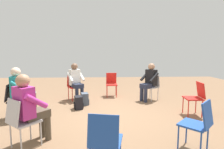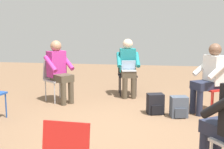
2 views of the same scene
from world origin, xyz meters
TOP-DOWN VIEW (x-y plane):
  - ground_plane at (0.00, 0.00)m, footprint 14.00×14.00m
  - chair_southwest at (-1.50, -1.55)m, footprint 0.58×0.58m
  - chair_northwest at (-1.16, 1.57)m, footprint 0.56×0.58m
  - chair_west at (-2.30, -0.15)m, footprint 0.51×0.47m
  - person_with_laptop at (-2.14, -0.12)m, footprint 0.58×0.56m
  - person_in_white at (-1.07, 1.43)m, footprint 0.63×0.63m
  - person_in_magenta at (-1.40, -1.42)m, footprint 0.63×0.63m
  - backpack_near_laptop_user at (-0.73, 0.90)m, footprint 0.29×0.32m
  - backpack_by_empty_chair at (-0.86, 0.50)m, footprint 0.30×0.33m

SIDE VIEW (x-z plane):
  - ground_plane at x=0.00m, z-range 0.00..0.00m
  - backpack_near_laptop_user at x=-0.73m, z-range -0.02..0.34m
  - backpack_by_empty_chair at x=-0.86m, z-range -0.02..0.34m
  - chair_southwest at x=-1.50m, z-range 0.07..0.92m
  - chair_northwest at x=-1.16m, z-range 0.07..0.92m
  - chair_west at x=-2.30m, z-range 0.07..0.92m
  - person_with_laptop at x=-2.14m, z-range 0.07..1.31m
  - person_in_white at x=-1.07m, z-range 0.07..1.31m
  - person_in_magenta at x=-1.40m, z-range 0.07..1.31m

